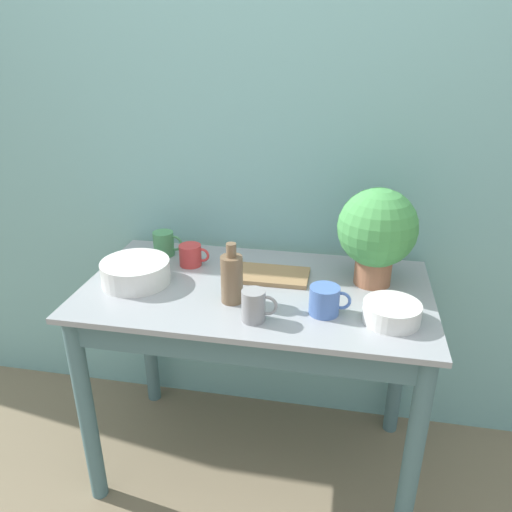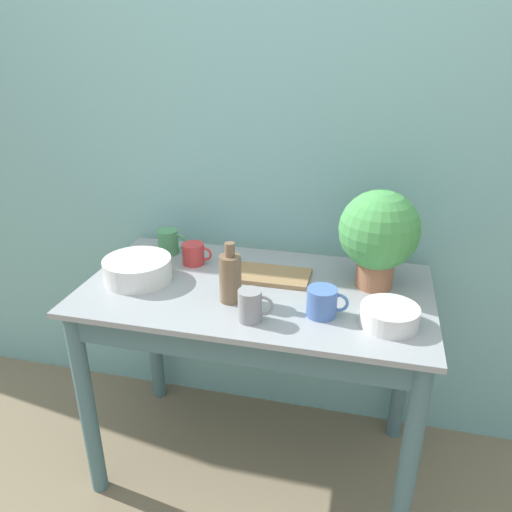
{
  "view_description": "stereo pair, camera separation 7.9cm",
  "coord_description": "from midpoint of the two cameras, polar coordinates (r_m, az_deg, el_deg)",
  "views": [
    {
      "loc": [
        0.29,
        -1.19,
        1.62
      ],
      "look_at": [
        0.0,
        0.33,
        0.92
      ],
      "focal_mm": 35.0,
      "sensor_mm": 36.0,
      "label": 1
    },
    {
      "loc": [
        0.37,
        -1.17,
        1.62
      ],
      "look_at": [
        0.0,
        0.33,
        0.92
      ],
      "focal_mm": 35.0,
      "sensor_mm": 36.0,
      "label": 2
    }
  ],
  "objects": [
    {
      "name": "bottle_tall",
      "position": [
        1.63,
        -1.56,
        -2.45
      ],
      "size": [
        0.07,
        0.07,
        0.21
      ],
      "color": "brown",
      "rests_on": "counter_table"
    },
    {
      "name": "counter_table",
      "position": [
        1.81,
        1.07,
        -8.6
      ],
      "size": [
        1.21,
        0.67,
        0.8
      ],
      "color": "slate",
      "rests_on": "ground_plane"
    },
    {
      "name": "mug_blue",
      "position": [
        1.58,
        9.03,
        -5.23
      ],
      "size": [
        0.13,
        0.1,
        0.09
      ],
      "color": "#4C70B7",
      "rests_on": "counter_table"
    },
    {
      "name": "wall_back",
      "position": [
        1.98,
        3.9,
        11.87
      ],
      "size": [
        6.0,
        0.05,
        2.4
      ],
      "color": "#7AB2B2",
      "rests_on": "ground_plane"
    },
    {
      "name": "mug_green",
      "position": [
        2.03,
        -8.84,
        1.6
      ],
      "size": [
        0.12,
        0.08,
        0.1
      ],
      "color": "#4C935B",
      "rests_on": "counter_table"
    },
    {
      "name": "potted_plant",
      "position": [
        1.74,
        15.13,
        2.53
      ],
      "size": [
        0.27,
        0.27,
        0.35
      ],
      "color": "#A36647",
      "rests_on": "counter_table"
    },
    {
      "name": "bowl_small_enamel_white",
      "position": [
        1.59,
        16.4,
        -6.59
      ],
      "size": [
        0.18,
        0.18,
        0.06
      ],
      "color": "silver",
      "rests_on": "counter_table"
    },
    {
      "name": "tray_board",
      "position": [
        1.82,
        3.04,
        -2.25
      ],
      "size": [
        0.28,
        0.16,
        0.02
      ],
      "color": "#99754C",
      "rests_on": "counter_table"
    },
    {
      "name": "bowl_wash_large",
      "position": [
        1.83,
        -12.17,
        -1.51
      ],
      "size": [
        0.24,
        0.24,
        0.08
      ],
      "color": "silver",
      "rests_on": "counter_table"
    },
    {
      "name": "mug_red",
      "position": [
        1.92,
        -5.95,
        0.24
      ],
      "size": [
        0.12,
        0.08,
        0.08
      ],
      "color": "#C63838",
      "rests_on": "counter_table"
    },
    {
      "name": "mug_grey",
      "position": [
        1.53,
        0.88,
        -5.7
      ],
      "size": [
        0.11,
        0.07,
        0.1
      ],
      "color": "gray",
      "rests_on": "counter_table"
    }
  ]
}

